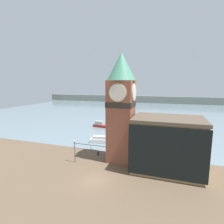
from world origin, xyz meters
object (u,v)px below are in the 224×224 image
(clock_tower, at_px, (121,105))
(pier_building, at_px, (167,144))
(mooring_bollard_near, at_px, (98,153))
(boat_far, at_px, (101,125))
(lamp_post, at_px, (75,147))
(boat_near, at_px, (104,140))

(clock_tower, xyz_separation_m, pier_building, (7.81, -1.12, -5.66))
(clock_tower, distance_m, mooring_bollard_near, 10.57)
(boat_far, bearing_deg, lamp_post, -70.78)
(clock_tower, distance_m, boat_far, 26.61)
(mooring_bollard_near, bearing_deg, lamp_post, -122.27)
(boat_far, bearing_deg, mooring_bollard_near, -62.10)
(pier_building, relative_size, boat_far, 1.71)
(pier_building, height_order, boat_near, pier_building)
(pier_building, distance_m, lamp_post, 15.34)
(clock_tower, bearing_deg, pier_building, -8.19)
(clock_tower, distance_m, boat_near, 13.48)
(pier_building, height_order, mooring_bollard_near, pier_building)
(boat_near, xyz_separation_m, boat_far, (-6.30, 14.03, 0.06))
(clock_tower, height_order, mooring_bollard_near, clock_tower)
(boat_near, bearing_deg, boat_far, 104.71)
(boat_near, height_order, boat_far, boat_far)
(pier_building, xyz_separation_m, boat_far, (-20.27, 22.76, -3.55))
(mooring_bollard_near, distance_m, lamp_post, 5.41)
(boat_near, relative_size, boat_far, 1.13)
(clock_tower, relative_size, boat_near, 2.64)
(clock_tower, distance_m, lamp_post, 10.74)
(clock_tower, bearing_deg, lamp_post, -154.54)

